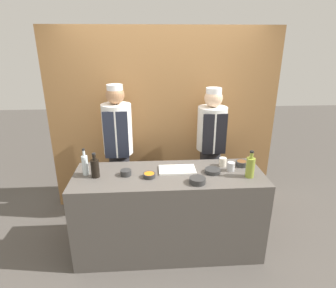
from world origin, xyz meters
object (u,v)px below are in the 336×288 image
Objects in this scene: bottle_soy at (95,168)px; bottle_clear at (85,165)px; cup_cream at (223,162)px; chef_right at (211,149)px; sauce_bowl_red at (198,180)px; chef_left at (119,149)px; sauce_bowl_yellow at (213,170)px; sauce_bowl_white at (126,172)px; cup_steel at (231,166)px; sauce_bowl_orange at (149,175)px; sauce_bowl_brown at (242,163)px; cutting_board at (177,170)px; bottle_oil at (250,167)px.

bottle_clear is at bearing 151.70° from bottle_soy.
chef_right reaches higher than cup_cream.
chef_left is at bearing 133.20° from sauce_bowl_red.
bottle_soy reaches higher than sauce_bowl_yellow.
cup_steel is at bearing 1.74° from sauce_bowl_white.
sauce_bowl_orange is at bearing -9.20° from bottle_clear.
cup_steel is at bearing 9.11° from sauce_bowl_yellow.
sauce_bowl_orange is 1.13× the size of sauce_bowl_white.
sauce_bowl_brown is 0.72m from cutting_board.
bottle_soy is (-0.54, 0.05, 0.08)m from sauce_bowl_orange.
bottle_soy is 1.51m from chef_right.
sauce_bowl_brown is 0.49× the size of bottle_soy.
bottle_clear is at bearing 174.54° from bottle_oil.
sauce_bowl_white is 1.23m from chef_right.
bottle_oil reaches higher than sauce_bowl_yellow.
bottle_soy is (0.11, -0.06, -0.01)m from bottle_clear.
cup_cream is 0.06× the size of chef_right.
chef_left is at bearing -179.99° from chef_right.
bottle_soy is at bearing -102.81° from chef_left.
sauce_bowl_yellow is at bearing 161.13° from bottle_oil.
bottle_clear is at bearing -178.18° from cutting_board.
bottle_soy is at bearing -173.90° from cutting_board.
bottle_oil is at bearing -30.02° from chef_left.
bottle_clear is 3.01× the size of cup_steel.
bottle_clear is 1.01× the size of bottle_oil.
bottle_soy reaches higher than sauce_bowl_orange.
chef_left is (0.16, 0.71, -0.07)m from bottle_soy.
bottle_clear is (-1.67, -0.10, 0.08)m from sauce_bowl_brown.
cup_steel reaches higher than sauce_bowl_brown.
chef_left reaches higher than chef_right.
chef_right is at bearing 43.71° from sauce_bowl_orange.
bottle_oil is at bearing -18.87° from sauce_bowl_yellow.
bottle_soy reaches higher than sauce_bowl_brown.
cup_cream is 0.13m from cup_steel.
bottle_oil is 0.22m from cup_steel.
sauce_bowl_yellow is 0.66m from sauce_bowl_orange.
sauce_bowl_red is 1.68× the size of cup_cream.
bottle_oil reaches higher than sauce_bowl_red.
sauce_bowl_orange is 0.87m from cup_steel.
sauce_bowl_brown is 0.66m from sauce_bowl_red.
bottle_soy reaches higher than sauce_bowl_white.
sauce_bowl_yellow is at bearing -10.68° from cutting_board.
bottle_clear is 1.52m from cup_steel.
bottle_soy is 0.73m from chef_left.
sauce_bowl_brown is 0.78× the size of sauce_bowl_yellow.
bottle_soy is at bearing -172.57° from cup_cream.
cup_steel is (1.10, 0.03, 0.01)m from sauce_bowl_white.
bottle_soy reaches higher than sauce_bowl_red.
cup_cream is at bearing 15.37° from sauce_bowl_orange.
bottle_clear reaches higher than sauce_bowl_yellow.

